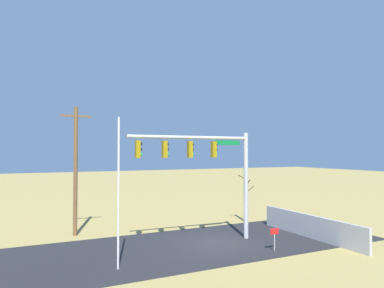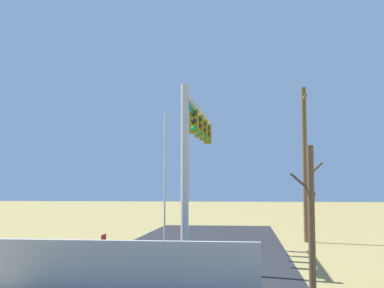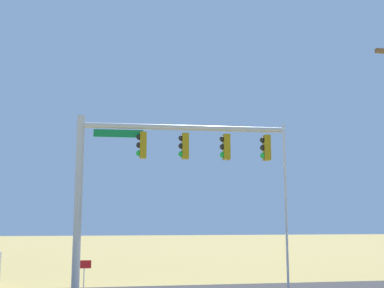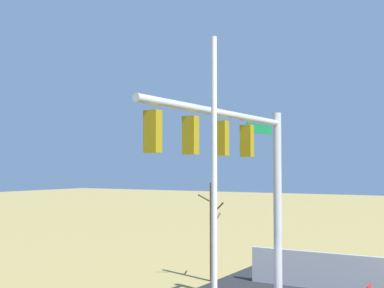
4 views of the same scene
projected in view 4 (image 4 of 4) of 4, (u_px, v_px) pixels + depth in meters
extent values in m
cube|color=#A8A8AD|center=(356.00, 274.00, 19.47)|extent=(0.20, 8.43, 1.44)
cylinder|color=#B2B5BA|center=(278.00, 211.00, 17.27)|extent=(0.28, 0.28, 6.60)
cylinder|color=#B2B5BA|center=(222.00, 113.00, 14.24)|extent=(7.55, 0.50, 0.20)
cube|color=#0F7238|center=(260.00, 129.00, 16.26)|extent=(1.80, 0.10, 0.28)
cube|color=#937A0F|center=(247.00, 141.00, 15.47)|extent=(0.25, 0.37, 0.96)
sphere|color=black|center=(249.00, 131.00, 15.62)|extent=(0.22, 0.22, 0.22)
sphere|color=black|center=(249.00, 141.00, 15.60)|extent=(0.22, 0.22, 0.22)
sphere|color=green|center=(249.00, 151.00, 15.59)|extent=(0.22, 0.22, 0.22)
cube|color=#937A0F|center=(221.00, 138.00, 14.16)|extent=(0.25, 0.37, 0.96)
sphere|color=black|center=(224.00, 128.00, 14.30)|extent=(0.22, 0.22, 0.22)
sphere|color=black|center=(224.00, 139.00, 14.29)|extent=(0.22, 0.22, 0.22)
sphere|color=green|center=(224.00, 149.00, 14.28)|extent=(0.22, 0.22, 0.22)
cube|color=#937A0F|center=(190.00, 135.00, 12.85)|extent=(0.25, 0.37, 0.96)
sphere|color=black|center=(194.00, 124.00, 12.99)|extent=(0.22, 0.22, 0.22)
sphere|color=black|center=(194.00, 136.00, 12.98)|extent=(0.22, 0.22, 0.22)
sphere|color=green|center=(194.00, 147.00, 12.97)|extent=(0.22, 0.22, 0.22)
cube|color=#937A0F|center=(153.00, 131.00, 11.54)|extent=(0.25, 0.37, 0.96)
sphere|color=black|center=(157.00, 119.00, 11.68)|extent=(0.22, 0.22, 0.22)
sphere|color=black|center=(157.00, 132.00, 11.67)|extent=(0.22, 0.22, 0.22)
sphere|color=green|center=(157.00, 145.00, 11.66)|extent=(0.22, 0.22, 0.22)
cylinder|color=silver|center=(214.00, 239.00, 8.80)|extent=(0.10, 0.10, 7.02)
cylinder|color=brown|center=(212.00, 232.00, 21.64)|extent=(0.20, 0.20, 4.12)
cylinder|color=brown|center=(216.00, 220.00, 21.98)|extent=(0.78, 0.07, 0.57)
cylinder|color=brown|center=(205.00, 199.00, 21.61)|extent=(0.54, 0.47, 0.39)
cylinder|color=brown|center=(218.00, 208.00, 21.53)|extent=(0.12, 0.61, 0.55)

